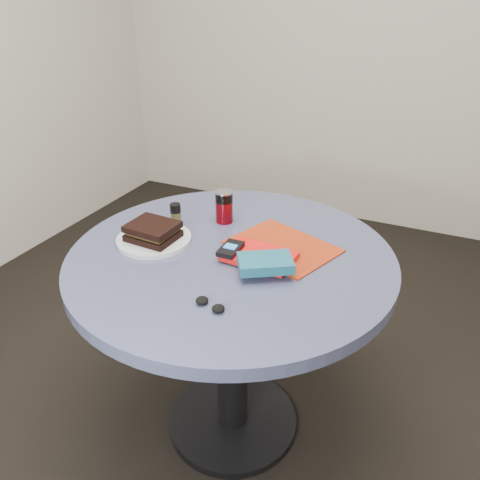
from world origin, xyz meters
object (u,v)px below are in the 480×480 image
at_px(sandwich, 153,231).
at_px(red_book, 259,256).
at_px(plate, 154,239).
at_px(novel, 265,263).
at_px(soda_can, 224,207).
at_px(mp3_player, 231,249).
at_px(magazine, 282,246).
at_px(table, 232,296).
at_px(pepper_grinder, 176,215).
at_px(headphones, 210,305).

distance_m(sandwich, red_book, 0.35).
height_order(plate, novel, novel).
xyz_separation_m(soda_can, mp3_player, (0.13, -0.21, -0.03)).
xyz_separation_m(soda_can, magazine, (0.25, -0.09, -0.05)).
height_order(plate, mp3_player, mp3_player).
relative_size(sandwich, soda_can, 1.37).
bearing_deg(red_book, table, 179.06).
relative_size(red_book, mp3_player, 2.15).
bearing_deg(soda_can, pepper_grinder, -142.70).
relative_size(plate, magazine, 0.76).
bearing_deg(plate, mp3_player, 2.05).
xyz_separation_m(plate, magazine, (0.39, 0.13, -0.00)).
relative_size(soda_can, novel, 0.74).
xyz_separation_m(red_book, novel, (0.04, -0.06, 0.02)).
distance_m(table, red_book, 0.20).
distance_m(plate, sandwich, 0.03).
bearing_deg(plate, magazine, 19.17).
bearing_deg(plate, soda_can, 57.82).
height_order(red_book, novel, novel).
xyz_separation_m(plate, mp3_player, (0.27, 0.01, 0.02)).
distance_m(soda_can, mp3_player, 0.25).
relative_size(soda_can, red_book, 0.55).
bearing_deg(plate, red_book, 4.98).
xyz_separation_m(table, plate, (-0.25, -0.04, 0.17)).
bearing_deg(mp3_player, red_book, 14.06).
height_order(pepper_grinder, magazine, pepper_grinder).
bearing_deg(table, red_book, -4.74).
height_order(magazine, novel, novel).
relative_size(pepper_grinder, novel, 0.54).
bearing_deg(novel, plate, 144.11).
bearing_deg(soda_can, plate, -122.18).
distance_m(sandwich, mp3_player, 0.26).
bearing_deg(novel, headphones, -139.54).
distance_m(table, headphones, 0.33).
bearing_deg(plate, pepper_grinder, 86.17).
relative_size(novel, mp3_player, 1.58).
bearing_deg(novel, pepper_grinder, 127.02).
bearing_deg(magazine, headphones, -78.49).
bearing_deg(table, pepper_grinder, 161.18).
distance_m(sandwich, soda_can, 0.27).
bearing_deg(table, mp3_player, -67.10).
height_order(sandwich, pepper_grinder, pepper_grinder).
bearing_deg(sandwich, red_book, 6.30).
bearing_deg(soda_can, mp3_player, -59.38).
distance_m(red_book, mp3_player, 0.09).
xyz_separation_m(magazine, red_book, (-0.04, -0.10, 0.01)).
bearing_deg(novel, magazine, 62.00).
bearing_deg(table, plate, -171.41).
height_order(table, novel, novel).
bearing_deg(magazine, pepper_grinder, -157.63).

